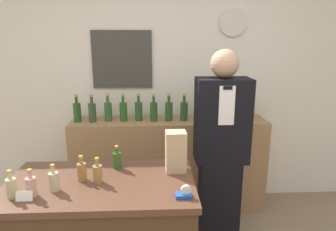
% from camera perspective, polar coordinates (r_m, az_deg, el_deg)
% --- Properties ---
extents(back_wall, '(5.20, 0.09, 2.70)m').
position_cam_1_polar(back_wall, '(3.28, -1.81, 6.32)').
color(back_wall, silver).
rests_on(back_wall, ground_plane).
extents(back_shelf, '(2.03, 0.38, 0.99)m').
position_cam_1_polar(back_shelf, '(3.28, 0.19, -9.33)').
color(back_shelf, '#9E754C').
rests_on(back_shelf, ground_plane).
extents(shopkeeper, '(0.44, 0.28, 1.74)m').
position_cam_1_polar(shopkeeper, '(2.61, 9.97, -7.11)').
color(shopkeeper, black).
rests_on(shopkeeper, ground_plane).
extents(potted_plant, '(0.30, 0.30, 0.39)m').
position_cam_1_polar(potted_plant, '(3.16, 12.75, 2.87)').
color(potted_plant, '#4C3D2D').
rests_on(potted_plant, back_shelf).
extents(paper_bag, '(0.14, 0.12, 0.27)m').
position_cam_1_polar(paper_bag, '(1.98, 1.49, -6.86)').
color(paper_bag, tan).
rests_on(paper_bag, display_counter).
extents(tape_dispenser, '(0.09, 0.06, 0.07)m').
position_cam_1_polar(tape_dispenser, '(1.72, 3.15, -14.62)').
color(tape_dispenser, '#1E4799').
rests_on(tape_dispenser, display_counter).
extents(price_card_left, '(0.09, 0.02, 0.06)m').
position_cam_1_polar(price_card_left, '(1.85, -25.71, -13.69)').
color(price_card_left, white).
rests_on(price_card_left, display_counter).
extents(counter_bottle_0, '(0.06, 0.06, 0.16)m').
position_cam_1_polar(counter_bottle_0, '(1.91, -27.66, -12.01)').
color(counter_bottle_0, tan).
rests_on(counter_bottle_0, display_counter).
extents(counter_bottle_1, '(0.06, 0.06, 0.16)m').
position_cam_1_polar(counter_bottle_1, '(1.87, -24.61, -12.13)').
color(counter_bottle_1, tan).
rests_on(counter_bottle_1, display_counter).
extents(counter_bottle_2, '(0.06, 0.06, 0.16)m').
position_cam_1_polar(counter_bottle_2, '(1.89, -20.91, -11.55)').
color(counter_bottle_2, tan).
rests_on(counter_bottle_2, display_counter).
extents(counter_bottle_3, '(0.06, 0.06, 0.16)m').
position_cam_1_polar(counter_bottle_3, '(1.96, -16.10, -10.13)').
color(counter_bottle_3, olive).
rests_on(counter_bottle_3, display_counter).
extents(counter_bottle_4, '(0.06, 0.06, 0.16)m').
position_cam_1_polar(counter_bottle_4, '(1.91, -13.26, -10.66)').
color(counter_bottle_4, olive).
rests_on(counter_bottle_4, display_counter).
extents(counter_bottle_5, '(0.06, 0.06, 0.16)m').
position_cam_1_polar(counter_bottle_5, '(2.08, -9.69, -8.33)').
color(counter_bottle_5, '#2E541F').
rests_on(counter_bottle_5, display_counter).
extents(shelf_bottle_0, '(0.08, 0.08, 0.29)m').
position_cam_1_polar(shelf_bottle_0, '(3.18, -16.92, 0.74)').
color(shelf_bottle_0, '#265023').
rests_on(shelf_bottle_0, back_shelf).
extents(shelf_bottle_1, '(0.08, 0.08, 0.29)m').
position_cam_1_polar(shelf_bottle_1, '(3.13, -14.23, 0.70)').
color(shelf_bottle_1, '#2F4A2B').
rests_on(shelf_bottle_1, back_shelf).
extents(shelf_bottle_2, '(0.08, 0.08, 0.29)m').
position_cam_1_polar(shelf_bottle_2, '(3.13, -11.32, 0.88)').
color(shelf_bottle_2, '#34582B').
rests_on(shelf_bottle_2, back_shelf).
extents(shelf_bottle_3, '(0.08, 0.08, 0.29)m').
position_cam_1_polar(shelf_bottle_3, '(3.11, -8.49, 0.89)').
color(shelf_bottle_3, '#295920').
rests_on(shelf_bottle_3, back_shelf).
extents(shelf_bottle_4, '(0.08, 0.08, 0.29)m').
position_cam_1_polar(shelf_bottle_4, '(3.10, -5.61, 0.97)').
color(shelf_bottle_4, '#2B5028').
rests_on(shelf_bottle_4, back_shelf).
extents(shelf_bottle_5, '(0.08, 0.08, 0.29)m').
position_cam_1_polar(shelf_bottle_5, '(3.06, -2.73, 0.85)').
color(shelf_bottle_5, '#295221').
rests_on(shelf_bottle_5, back_shelf).
extents(shelf_bottle_6, '(0.08, 0.08, 0.29)m').
position_cam_1_polar(shelf_bottle_6, '(3.08, 0.18, 0.92)').
color(shelf_bottle_6, '#285023').
rests_on(shelf_bottle_6, back_shelf).
extents(shelf_bottle_7, '(0.08, 0.08, 0.29)m').
position_cam_1_polar(shelf_bottle_7, '(3.09, 3.07, 0.94)').
color(shelf_bottle_7, '#294A25').
rests_on(shelf_bottle_7, back_shelf).
extents(shelf_bottle_8, '(0.08, 0.08, 0.29)m').
position_cam_1_polar(shelf_bottle_8, '(3.10, 5.95, 0.95)').
color(shelf_bottle_8, '#314C21').
rests_on(shelf_bottle_8, back_shelf).
extents(shelf_bottle_9, '(0.08, 0.08, 0.29)m').
position_cam_1_polar(shelf_bottle_9, '(3.13, 8.79, 0.97)').
color(shelf_bottle_9, '#2E4C26').
rests_on(shelf_bottle_9, back_shelf).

